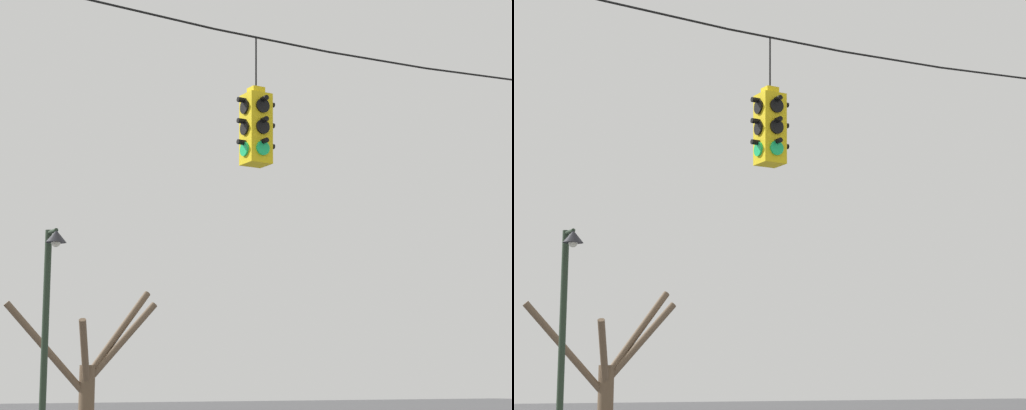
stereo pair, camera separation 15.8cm
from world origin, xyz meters
The scene contains 4 objects.
span_wire centered at (0.00, -0.11, 7.18)m, with size 13.02×0.03×0.35m.
traffic_light_near_right_pole centered at (-0.28, -0.11, 5.76)m, with size 0.58×0.58×1.82m.
street_lamp centered at (-1.35, 5.16, 3.24)m, with size 0.36×0.64×4.97m.
bare_tree centered at (0.97, 9.12, 2.07)m, with size 3.46×1.23×4.38m.
Camera 1 is at (-7.06, -11.58, 2.31)m, focal length 70.00 mm.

